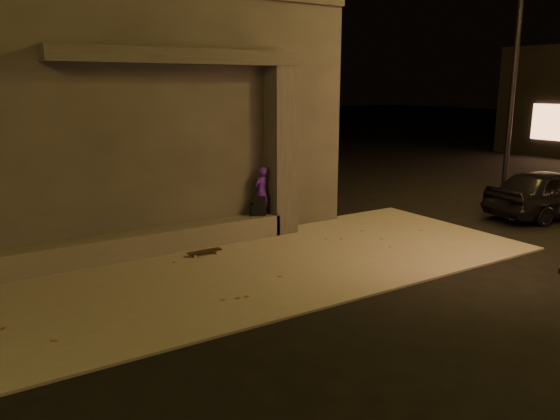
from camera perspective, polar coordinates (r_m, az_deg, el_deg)
ground at (r=8.46m, az=4.18°, el=-9.77°), size 120.00×120.00×0.00m
sidewalk at (r=10.01m, az=-2.71°, el=-5.94°), size 11.00×4.40×0.04m
building at (r=13.26m, az=-16.59°, el=9.62°), size 9.00×5.10×5.22m
ledge at (r=10.90m, az=-14.25°, el=-3.41°), size 6.00×0.55×0.45m
column at (r=11.94m, az=0.09°, el=6.13°), size 0.55×0.55×3.60m
canopy at (r=10.88m, az=-10.23°, el=15.50°), size 5.00×0.70×0.28m
skateboarder at (r=11.81m, az=-1.95°, el=1.98°), size 0.44×0.36×1.05m
backpack at (r=11.83m, az=-2.35°, el=0.14°), size 0.35×0.29×0.43m
skateboard at (r=10.71m, az=-7.88°, el=-4.32°), size 0.68×0.18×0.07m
street_lamp_2 at (r=16.13m, az=23.43°, el=14.63°), size 0.36×0.36×7.07m
car_a at (r=15.27m, az=26.45°, el=1.62°), size 3.73×1.82×1.22m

